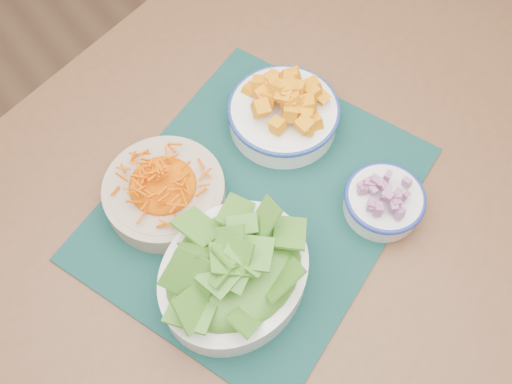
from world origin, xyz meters
TOP-DOWN VIEW (x-y plane):
  - table at (0.30, 0.15)m, footprint 1.50×1.18m
  - placemat at (0.28, 0.14)m, footprint 0.60×0.55m
  - carrot_bowl at (0.18, 0.23)m, footprint 0.24×0.24m
  - squash_bowl at (0.41, 0.23)m, footprint 0.20×0.20m
  - lettuce_bowl at (0.18, 0.06)m, footprint 0.27×0.24m
  - onion_bowl at (0.43, 0.02)m, footprint 0.14×0.14m

SIDE VIEW (x-z plane):
  - table at x=0.30m, z-range 0.29..1.04m
  - placemat at x=0.28m, z-range 0.75..0.75m
  - onion_bowl at x=0.43m, z-range 0.75..0.82m
  - carrot_bowl at x=0.18m, z-range 0.75..0.82m
  - squash_bowl at x=0.41m, z-range 0.75..0.84m
  - lettuce_bowl at x=0.18m, z-range 0.75..0.85m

